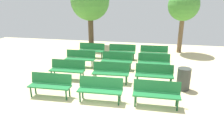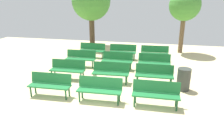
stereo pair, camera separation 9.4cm
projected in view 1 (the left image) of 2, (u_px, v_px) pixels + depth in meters
name	position (u px, v px, depth m)	size (l,w,h in m)	color
ground_plane	(88.00, 125.00, 6.20)	(24.00, 24.00, 0.00)	beige
bench_r0_c0	(50.00, 84.00, 7.86)	(1.61, 0.52, 0.87)	#1E7238
bench_r0_c1	(100.00, 88.00, 7.49)	(1.62, 0.53, 0.87)	#1E7238
bench_r0_c2	(156.00, 92.00, 7.16)	(1.61, 0.50, 0.87)	#1E7238
bench_r1_c0	(68.00, 68.00, 9.54)	(1.61, 0.52, 0.87)	#1E7238
bench_r1_c1	(111.00, 71.00, 9.17)	(1.62, 0.56, 0.87)	#1E7238
bench_r1_c2	(154.00, 73.00, 8.91)	(1.61, 0.51, 0.87)	#1E7238
bench_r2_c0	(80.00, 57.00, 11.27)	(1.62, 0.54, 0.87)	#1E7238
bench_r2_c1	(117.00, 59.00, 10.90)	(1.60, 0.49, 0.87)	#1E7238
bench_r2_c2	(154.00, 61.00, 10.60)	(1.61, 0.53, 0.87)	#1E7238
bench_r3_c0	(92.00, 49.00, 12.98)	(1.60, 0.49, 0.87)	#1E7238
bench_r3_c1	(122.00, 51.00, 12.65)	(1.61, 0.53, 0.87)	#1E7238
bench_r3_c2	(154.00, 52.00, 12.32)	(1.62, 0.56, 0.87)	#1E7238
tree_0	(184.00, 6.00, 13.32)	(1.97, 1.97, 4.07)	brown
tree_1	(90.00, 1.00, 15.09)	(2.80, 2.80, 4.70)	#4C3A28
trash_bin	(184.00, 79.00, 8.46)	(0.52, 0.52, 0.90)	#383D38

